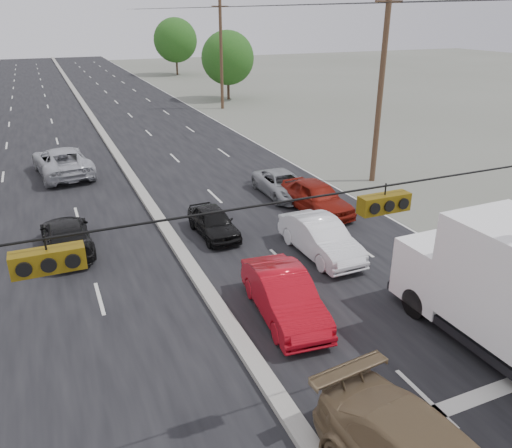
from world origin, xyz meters
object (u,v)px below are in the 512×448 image
at_px(oncoming_near, 66,236).
at_px(oncoming_far, 62,162).
at_px(tree_right_mid, 228,58).
at_px(queue_car_c, 283,185).
at_px(utility_pole_right_b, 381,88).
at_px(queue_car_e, 317,197).
at_px(tree_right_far, 175,40).
at_px(queue_car_a, 213,222).
at_px(queue_car_b, 320,238).
at_px(red_sedan, 284,296).
at_px(utility_pole_right_c, 221,54).

xyz_separation_m(oncoming_near, oncoming_far, (0.54, 10.73, 0.17)).
distance_m(tree_right_mid, queue_car_c, 31.65).
relative_size(utility_pole_right_b, queue_car_e, 2.25).
bearing_deg(tree_right_far, oncoming_far, -112.54).
relative_size(utility_pole_right_b, queue_car_a, 2.81).
bearing_deg(queue_car_b, utility_pole_right_b, 42.15).
bearing_deg(oncoming_far, red_sedan, 99.44).
relative_size(utility_pole_right_c, queue_car_a, 2.81).
distance_m(oncoming_near, oncoming_far, 10.75).
bearing_deg(red_sedan, queue_car_e, 59.57).
relative_size(queue_car_a, oncoming_far, 0.60).
distance_m(tree_right_far, queue_car_c, 56.26).
xyz_separation_m(queue_car_b, queue_car_c, (1.70, 6.73, -0.11)).
xyz_separation_m(utility_pole_right_b, queue_car_c, (-5.80, -0.32, -4.50)).
height_order(queue_car_a, oncoming_near, oncoming_near).
bearing_deg(queue_car_e, queue_car_c, 94.45).
xyz_separation_m(tree_right_far, red_sedan, (-14.21, -65.35, -4.23)).
relative_size(queue_car_e, oncoming_far, 0.76).
xyz_separation_m(utility_pole_right_c, tree_right_far, (3.50, 30.00, -0.15)).
relative_size(utility_pole_right_c, red_sedan, 2.25).
xyz_separation_m(tree_right_far, oncoming_near, (-20.06, -57.75, -4.31)).
distance_m(utility_pole_right_c, queue_car_b, 33.21).
xyz_separation_m(red_sedan, oncoming_near, (-5.85, 7.60, -0.08)).
distance_m(red_sedan, queue_car_e, 9.04).
bearing_deg(queue_car_e, oncoming_far, 129.77).
bearing_deg(tree_right_mid, oncoming_near, -120.19).
height_order(utility_pole_right_c, tree_right_mid, utility_pole_right_c).
distance_m(utility_pole_right_b, utility_pole_right_c, 25.00).
distance_m(utility_pole_right_b, tree_right_mid, 30.11).
distance_m(red_sedan, oncoming_far, 19.08).
relative_size(queue_car_a, oncoming_near, 0.80).
xyz_separation_m(utility_pole_right_b, queue_car_a, (-10.72, -3.63, -4.50)).
xyz_separation_m(utility_pole_right_b, tree_right_mid, (2.50, 30.00, -0.77)).
xyz_separation_m(utility_pole_right_b, queue_car_e, (-5.39, -3.05, -4.35)).
distance_m(utility_pole_right_c, tree_right_mid, 5.64).
height_order(queue_car_b, queue_car_c, queue_car_b).
relative_size(queue_car_b, queue_car_e, 0.99).
distance_m(tree_right_mid, queue_car_a, 36.33).
bearing_deg(queue_car_a, oncoming_near, 169.89).
bearing_deg(tree_right_mid, queue_car_c, -105.31).
relative_size(tree_right_far, queue_car_c, 1.86).
bearing_deg(queue_car_a, utility_pole_right_c, 67.91).
relative_size(tree_right_mid, oncoming_far, 1.21).
height_order(tree_right_far, queue_car_c, tree_right_far).
height_order(queue_car_c, oncoming_near, oncoming_near).
height_order(queue_car_b, queue_car_e, queue_car_e).
bearing_deg(queue_car_c, tree_right_far, 81.29).
bearing_deg(oncoming_far, oncoming_near, 80.39).
bearing_deg(oncoming_near, tree_right_far, -110.35).
bearing_deg(queue_car_c, utility_pole_right_b, 3.96).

